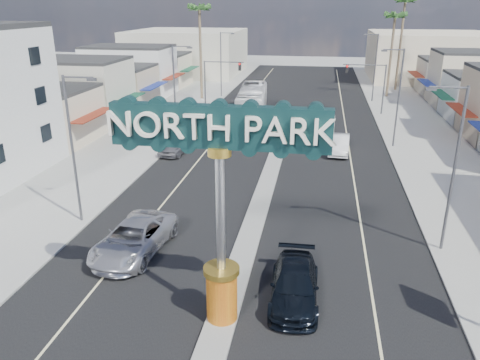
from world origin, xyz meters
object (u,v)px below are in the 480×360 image
at_px(streetlight_r_mid, 397,93).
at_px(streetlight_r_far, 374,64).
at_px(streetlight_l_mid, 176,87).
at_px(traffic_signal_left, 219,75).
at_px(streetlight_r_near, 452,163).
at_px(streetlight_l_near, 74,143).
at_px(palm_left_far, 199,13).
at_px(palm_right_mid, 395,20).
at_px(suv_left, 134,238).
at_px(car_parked_left, 176,144).
at_px(traffic_signal_right, 369,79).
at_px(palm_right_far, 405,6).
at_px(city_bus, 252,101).
at_px(gateway_sign, 220,193).
at_px(car_parked_right, 339,144).
at_px(suv_right, 294,285).
at_px(streetlight_l_far, 222,61).

bearing_deg(streetlight_r_mid, streetlight_r_far, 90.00).
height_order(streetlight_l_mid, streetlight_r_far, same).
height_order(traffic_signal_left, streetlight_r_near, streetlight_r_near).
relative_size(streetlight_l_near, streetlight_r_near, 1.00).
relative_size(palm_left_far, palm_right_mid, 1.08).
height_order(streetlight_l_near, palm_right_mid, palm_right_mid).
relative_size(palm_right_mid, suv_left, 1.93).
height_order(palm_left_far, car_parked_left, palm_left_far).
bearing_deg(palm_left_far, traffic_signal_right, -15.15).
distance_m(traffic_signal_left, palm_right_far, 31.22).
relative_size(traffic_signal_right, city_bus, 0.47).
bearing_deg(car_parked_left, palm_right_far, 63.66).
distance_m(streetlight_r_far, palm_left_far, 24.38).
bearing_deg(streetlight_r_near, suv_left, -169.30).
bearing_deg(gateway_sign, car_parked_right, 77.74).
relative_size(palm_right_far, city_bus, 1.10).
xyz_separation_m(gateway_sign, suv_right, (2.93, 2.07, -5.16)).
distance_m(streetlight_r_far, palm_right_far, 13.21).
bearing_deg(traffic_signal_right, palm_left_far, 164.85).
distance_m(streetlight_l_far, city_bus, 13.32).
xyz_separation_m(streetlight_r_near, car_parked_left, (-19.43, 14.80, -4.25)).
relative_size(streetlight_l_far, palm_right_far, 0.64).
bearing_deg(streetlight_r_mid, suv_left, -125.23).
relative_size(traffic_signal_left, palm_left_far, 0.46).
relative_size(streetlight_l_mid, car_parked_right, 1.82).
xyz_separation_m(streetlight_r_near, streetlight_r_mid, (0.00, 20.00, 0.00)).
distance_m(streetlight_l_near, palm_right_far, 58.35).
bearing_deg(city_bus, palm_right_mid, 37.03).
distance_m(traffic_signal_left, suv_left, 37.38).
height_order(streetlight_l_mid, palm_right_mid, palm_right_mid).
distance_m(streetlight_r_mid, palm_right_far, 33.14).
height_order(streetlight_l_mid, city_bus, streetlight_l_mid).
height_order(streetlight_r_mid, car_parked_right, streetlight_r_mid).
bearing_deg(palm_right_far, palm_left_far, -156.80).
bearing_deg(streetlight_l_mid, gateway_sign, -69.58).
bearing_deg(gateway_sign, palm_right_mid, 76.47).
bearing_deg(palm_right_far, gateway_sign, -104.03).
bearing_deg(car_parked_right, traffic_signal_left, 134.38).
relative_size(traffic_signal_right, streetlight_r_near, 0.67).
bearing_deg(streetlight_l_far, streetlight_l_mid, -90.00).
distance_m(car_parked_left, city_bus, 16.47).
relative_size(traffic_signal_right, streetlight_r_mid, 0.67).
bearing_deg(streetlight_r_far, gateway_sign, -101.78).
relative_size(streetlight_l_near, palm_left_far, 0.69).
xyz_separation_m(streetlight_r_mid, car_parked_left, (-19.43, -5.20, -4.25)).
bearing_deg(suv_left, traffic_signal_right, 73.43).
bearing_deg(streetlight_r_near, traffic_signal_left, 119.99).
height_order(streetlight_r_far, city_bus, streetlight_r_far).
relative_size(palm_left_far, suv_right, 2.48).
height_order(traffic_signal_left, car_parked_right, traffic_signal_left).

